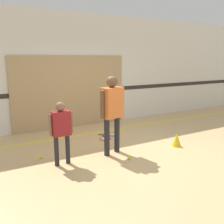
{
  "coord_description": "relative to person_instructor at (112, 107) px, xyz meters",
  "views": [
    {
      "loc": [
        -2.64,
        -4.24,
        1.97
      ],
      "look_at": [
        -0.21,
        0.08,
        0.89
      ],
      "focal_mm": 40.0,
      "sensor_mm": 36.0,
      "label": 1
    }
  ],
  "objects": [
    {
      "name": "person_instructor",
      "position": [
        0.0,
        0.0,
        0.0
      ],
      "size": [
        0.6,
        0.36,
        1.62
      ],
      "rotation": [
        0.0,
        0.0,
        0.27
      ],
      "color": "#232328",
      "rests_on": "ground_plane"
    },
    {
      "name": "wall_panel",
      "position": [
        0.02,
        2.39,
        0.01
      ],
      "size": [
        3.32,
        0.05,
        2.03
      ],
      "color": "tan",
      "rests_on": "ground_plane"
    },
    {
      "name": "tennis_ball_by_spare_racket",
      "position": [
        0.93,
        1.38,
        -0.97
      ],
      "size": [
        0.07,
        0.07,
        0.07
      ],
      "primitive_type": "sphere",
      "color": "#CCE038",
      "rests_on": "ground_plane"
    },
    {
      "name": "training_cone",
      "position": [
        1.49,
        -0.34,
        -0.85
      ],
      "size": [
        0.21,
        0.21,
        0.3
      ],
      "color": "yellow",
      "rests_on": "ground_plane"
    },
    {
      "name": "person_student_left",
      "position": [
        -1.08,
        -0.03,
        -0.26
      ],
      "size": [
        0.45,
        0.19,
        1.2
      ],
      "rotation": [
        0.0,
        0.0,
        0.02
      ],
      "color": "#232328",
      "rests_on": "ground_plane"
    },
    {
      "name": "ground_plane",
      "position": [
        0.21,
        -0.08,
        -1.0
      ],
      "size": [
        16.0,
        16.0,
        0.0
      ],
      "primitive_type": "plane",
      "color": "tan"
    },
    {
      "name": "tennis_ball_near_instructor",
      "position": [
        0.13,
        -0.45,
        -0.97
      ],
      "size": [
        0.07,
        0.07,
        0.07
      ],
      "primitive_type": "sphere",
      "color": "#CCE038",
      "rests_on": "ground_plane"
    },
    {
      "name": "floor_stripe",
      "position": [
        0.21,
        1.5,
        -1.0
      ],
      "size": [
        14.4,
        0.1,
        0.01
      ],
      "color": "yellow",
      "rests_on": "ground_plane"
    },
    {
      "name": "racket_second_spare",
      "position": [
        0.32,
        0.92,
        -0.99
      ],
      "size": [
        0.35,
        0.5,
        0.03
      ],
      "rotation": [
        0.0,
        0.0,
        1.31
      ],
      "color": "red",
      "rests_on": "ground_plane"
    },
    {
      "name": "tennis_ball_stray_left",
      "position": [
        -1.38,
        0.43,
        -0.97
      ],
      "size": [
        0.07,
        0.07,
        0.07
      ],
      "primitive_type": "sphere",
      "color": "#CCE038",
      "rests_on": "ground_plane"
    },
    {
      "name": "wall_back",
      "position": [
        0.21,
        2.45,
        0.59
      ],
      "size": [
        16.0,
        0.07,
        3.2
      ],
      "color": "silver",
      "rests_on": "ground_plane"
    },
    {
      "name": "racket_spare_on_floor",
      "position": [
        0.63,
        1.11,
        -0.99
      ],
      "size": [
        0.51,
        0.36,
        0.03
      ],
      "rotation": [
        0.0,
        0.0,
        2.68
      ],
      "color": "blue",
      "rests_on": "ground_plane"
    }
  ]
}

